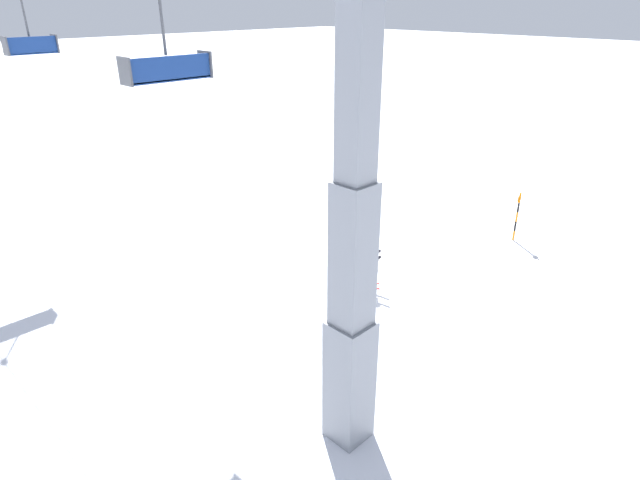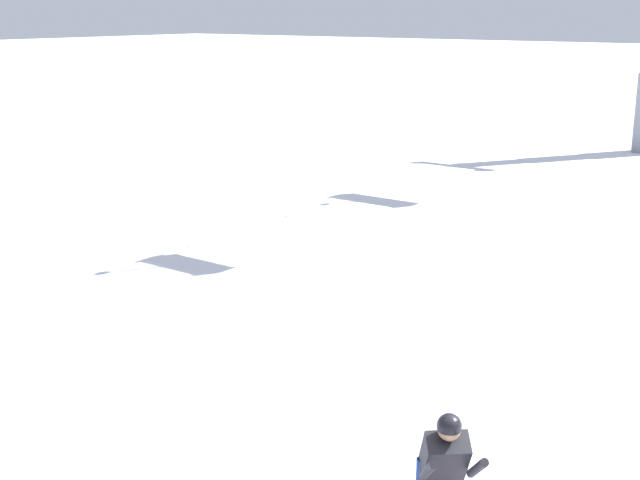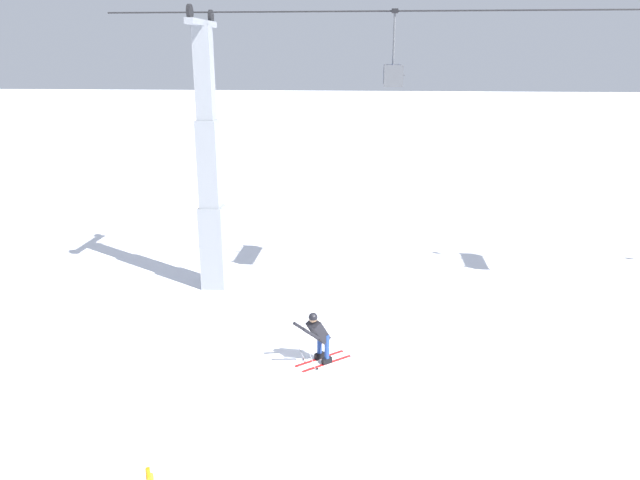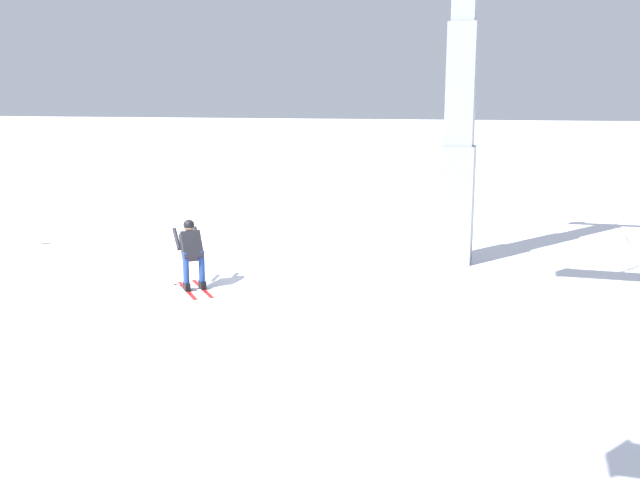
{
  "view_description": "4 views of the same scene",
  "coord_description": "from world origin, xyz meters",
  "px_view_note": "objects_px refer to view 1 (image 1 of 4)",
  "views": [
    {
      "loc": [
        -10.47,
        12.73,
        8.75
      ],
      "look_at": [
        -0.96,
        3.25,
        2.61
      ],
      "focal_mm": 29.62,
      "sensor_mm": 36.0,
      "label": 1
    },
    {
      "loc": [
        -7.2,
        -2.53,
        5.15
      ],
      "look_at": [
        -1.31,
        1.75,
        3.17
      ],
      "focal_mm": 47.83,
      "sensor_mm": 36.0,
      "label": 2
    },
    {
      "loc": [
        0.89,
        -13.55,
        7.86
      ],
      "look_at": [
        -0.65,
        3.05,
        2.76
      ],
      "focal_mm": 33.94,
      "sensor_mm": 36.0,
      "label": 3
    },
    {
      "loc": [
        13.05,
        7.69,
        4.04
      ],
      "look_at": [
        0.31,
        3.97,
        1.4
      ],
      "focal_mm": 39.76,
      "sensor_mm": 36.0,
      "label": 4
    }
  ],
  "objects_px": {
    "chairlift_seat_nearest": "(169,67)",
    "chairlift_seat_second": "(31,44)",
    "lift_tower_near": "(352,281)",
    "skier_carving_main": "(362,263)",
    "trail_marker_pole": "(517,215)"
  },
  "relations": [
    {
      "from": "lift_tower_near",
      "to": "chairlift_seat_second",
      "type": "bearing_deg",
      "value": -0.0
    },
    {
      "from": "chairlift_seat_nearest",
      "to": "trail_marker_pole",
      "type": "xyz_separation_m",
      "value": [
        -3.64,
        -12.3,
        -6.21
      ]
    },
    {
      "from": "chairlift_seat_nearest",
      "to": "lift_tower_near",
      "type": "bearing_deg",
      "value": 180.0
    },
    {
      "from": "skier_carving_main",
      "to": "trail_marker_pole",
      "type": "xyz_separation_m",
      "value": [
        -1.86,
        -7.07,
        0.21
      ]
    },
    {
      "from": "chairlift_seat_second",
      "to": "trail_marker_pole",
      "type": "relative_size",
      "value": 1.12
    },
    {
      "from": "skier_carving_main",
      "to": "chairlift_seat_second",
      "type": "distance_m",
      "value": 13.76
    },
    {
      "from": "skier_carving_main",
      "to": "chairlift_seat_nearest",
      "type": "relative_size",
      "value": 0.72
    },
    {
      "from": "skier_carving_main",
      "to": "lift_tower_near",
      "type": "bearing_deg",
      "value": 128.48
    },
    {
      "from": "chairlift_seat_nearest",
      "to": "chairlift_seat_second",
      "type": "xyz_separation_m",
      "value": [
        9.18,
        -0.0,
        0.05
      ]
    },
    {
      "from": "skier_carving_main",
      "to": "lift_tower_near",
      "type": "xyz_separation_m",
      "value": [
        -4.15,
        5.23,
        2.99
      ]
    },
    {
      "from": "chairlift_seat_nearest",
      "to": "trail_marker_pole",
      "type": "relative_size",
      "value": 1.14
    },
    {
      "from": "lift_tower_near",
      "to": "chairlift_seat_second",
      "type": "distance_m",
      "value": 15.51
    },
    {
      "from": "lift_tower_near",
      "to": "skier_carving_main",
      "type": "bearing_deg",
      "value": -51.52
    },
    {
      "from": "lift_tower_near",
      "to": "chairlift_seat_second",
      "type": "xyz_separation_m",
      "value": [
        15.12,
        -0.0,
        3.47
      ]
    },
    {
      "from": "chairlift_seat_nearest",
      "to": "chairlift_seat_second",
      "type": "bearing_deg",
      "value": -0.0
    }
  ]
}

